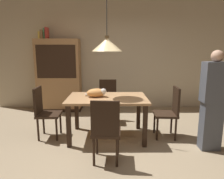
# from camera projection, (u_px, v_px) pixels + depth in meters

# --- Properties ---
(ground) EXTENTS (10.00, 10.00, 0.00)m
(ground) POSITION_uv_depth(u_px,v_px,m) (116.00, 152.00, 3.14)
(ground) COLOR #998466
(back_wall) EXTENTS (6.40, 0.10, 2.90)m
(back_wall) POSITION_uv_depth(u_px,v_px,m) (114.00, 55.00, 5.47)
(back_wall) COLOR beige
(back_wall) RESTS_ON ground
(dining_table) EXTENTS (1.40, 0.90, 0.75)m
(dining_table) POSITION_uv_depth(u_px,v_px,m) (107.00, 103.00, 3.59)
(dining_table) COLOR tan
(dining_table) RESTS_ON ground
(chair_near_front) EXTENTS (0.43, 0.43, 0.93)m
(chair_near_front) POSITION_uv_depth(u_px,v_px,m) (106.00, 129.00, 2.76)
(chair_near_front) COLOR black
(chair_near_front) RESTS_ON ground
(chair_left_side) EXTENTS (0.41, 0.41, 0.93)m
(chair_left_side) POSITION_uv_depth(u_px,v_px,m) (44.00, 110.00, 3.61)
(chair_left_side) COLOR black
(chair_left_side) RESTS_ON ground
(chair_far_back) EXTENTS (0.40, 0.40, 0.93)m
(chair_far_back) POSITION_uv_depth(u_px,v_px,m) (108.00, 99.00, 4.48)
(chair_far_back) COLOR black
(chair_far_back) RESTS_ON ground
(chair_right_side) EXTENTS (0.42, 0.42, 0.93)m
(chair_right_side) POSITION_uv_depth(u_px,v_px,m) (170.00, 110.00, 3.62)
(chair_right_side) COLOR black
(chair_right_side) RESTS_ON ground
(cat_sleeping) EXTENTS (0.40, 0.30, 0.16)m
(cat_sleeping) POSITION_uv_depth(u_px,v_px,m) (97.00, 93.00, 3.59)
(cat_sleeping) COLOR #E59951
(cat_sleeping) RESTS_ON dining_table
(pendant_lamp) EXTENTS (0.52, 0.52, 1.30)m
(pendant_lamp) POSITION_uv_depth(u_px,v_px,m) (107.00, 45.00, 3.40)
(pendant_lamp) COLOR beige
(hutch_bookcase) EXTENTS (1.12, 0.45, 1.85)m
(hutch_bookcase) POSITION_uv_depth(u_px,v_px,m) (59.00, 77.00, 5.24)
(hutch_bookcase) COLOR #A87A4C
(hutch_bookcase) RESTS_ON ground
(book_yellow_short) EXTENTS (0.04, 0.20, 0.18)m
(book_yellow_short) POSITION_uv_depth(u_px,v_px,m) (40.00, 35.00, 5.04)
(book_yellow_short) COLOR gold
(book_yellow_short) RESTS_ON hutch_bookcase
(book_brown_thick) EXTENTS (0.06, 0.24, 0.22)m
(book_brown_thick) POSITION_uv_depth(u_px,v_px,m) (43.00, 34.00, 5.03)
(book_brown_thick) COLOR brown
(book_brown_thick) RESTS_ON hutch_bookcase
(book_green_slim) EXTENTS (0.03, 0.20, 0.26)m
(book_green_slim) POSITION_uv_depth(u_px,v_px,m) (45.00, 34.00, 5.03)
(book_green_slim) COLOR #427A4C
(book_green_slim) RESTS_ON hutch_bookcase
(book_red_tall) EXTENTS (0.04, 0.22, 0.28)m
(book_red_tall) POSITION_uv_depth(u_px,v_px,m) (47.00, 33.00, 5.03)
(book_red_tall) COLOR #B73833
(book_red_tall) RESTS_ON hutch_bookcase
(person_standing) EXTENTS (0.36, 0.22, 1.57)m
(person_standing) POSITION_uv_depth(u_px,v_px,m) (213.00, 101.00, 3.12)
(person_standing) COLOR #4C515B
(person_standing) RESTS_ON ground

